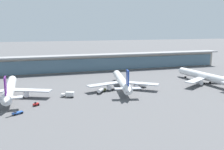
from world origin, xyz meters
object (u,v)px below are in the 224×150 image
(service_truck_by_tail_white, at_px, (69,94))
(service_truck_near_nose_olive, at_px, (101,90))
(service_truck_under_wing_red, at_px, (36,104))
(airliner_centre_stand, at_px, (122,81))
(airliner_left_stand, at_px, (10,89))
(airliner_right_stand, at_px, (206,77))
(service_truck_on_taxiway_grey, at_px, (142,84))
(service_truck_mid_apron_blue, at_px, (17,113))

(service_truck_by_tail_white, bearing_deg, service_truck_near_nose_olive, 9.15)
(service_truck_under_wing_red, distance_m, service_truck_by_tail_white, 20.85)
(airliner_centre_stand, relative_size, service_truck_near_nose_olive, 7.22)
(airliner_centre_stand, height_order, service_truck_under_wing_red, airliner_centre_stand)
(airliner_left_stand, relative_size, airliner_right_stand, 1.00)
(service_truck_by_tail_white, bearing_deg, airliner_centre_stand, 14.48)
(service_truck_on_taxiway_grey, bearing_deg, service_truck_mid_apron_blue, -157.81)
(airliner_right_stand, height_order, service_truck_near_nose_olive, airliner_right_stand)
(airliner_left_stand, relative_size, service_truck_near_nose_olive, 7.25)
(service_truck_mid_apron_blue, xyz_separation_m, service_truck_on_taxiway_grey, (76.02, 31.00, 0.88))
(airliner_left_stand, bearing_deg, airliner_centre_stand, -0.06)
(airliner_centre_stand, relative_size, airliner_right_stand, 0.99)
(airliner_left_stand, xyz_separation_m, service_truck_under_wing_red, (13.71, -20.02, -4.11))
(airliner_centre_stand, distance_m, airliner_right_stand, 61.49)
(service_truck_near_nose_olive, bearing_deg, service_truck_mid_apron_blue, -152.07)
(airliner_centre_stand, xyz_separation_m, service_truck_near_nose_olive, (-15.25, -5.88, -3.28))
(airliner_left_stand, height_order, service_truck_near_nose_olive, airliner_left_stand)
(airliner_right_stand, distance_m, service_truck_on_taxiway_grey, 46.90)
(airliner_left_stand, height_order, airliner_centre_stand, same)
(service_truck_under_wing_red, relative_size, service_truck_on_taxiway_grey, 0.44)
(service_truck_near_nose_olive, xyz_separation_m, service_truck_by_tail_white, (-19.96, -3.21, -0.02))
(service_truck_near_nose_olive, bearing_deg, airliner_centre_stand, 21.09)
(service_truck_under_wing_red, relative_size, service_truck_mid_apron_blue, 0.50)
(airliner_left_stand, relative_size, service_truck_under_wing_red, 17.85)
(airliner_left_stand, relative_size, service_truck_by_tail_white, 7.81)
(airliner_left_stand, bearing_deg, service_truck_mid_apron_blue, -79.78)
(airliner_left_stand, distance_m, service_truck_on_taxiway_grey, 81.55)
(service_truck_under_wing_red, xyz_separation_m, service_truck_mid_apron_blue, (-8.24, -10.30, -0.07))
(airliner_right_stand, xyz_separation_m, service_truck_by_tail_white, (-96.61, -5.85, -3.30))
(airliner_centre_stand, bearing_deg, service_truck_mid_apron_blue, -153.70)
(airliner_left_stand, distance_m, airliner_right_stand, 128.14)
(airliner_centre_stand, bearing_deg, service_truck_near_nose_olive, -158.91)
(airliner_left_stand, bearing_deg, service_truck_under_wing_red, -55.60)
(airliner_right_stand, relative_size, service_truck_on_taxiway_grey, 7.81)
(service_truck_near_nose_olive, distance_m, service_truck_by_tail_white, 20.22)
(airliner_left_stand, bearing_deg, service_truck_near_nose_olive, -6.60)
(airliner_right_stand, height_order, service_truck_mid_apron_blue, airliner_right_stand)
(service_truck_near_nose_olive, height_order, service_truck_mid_apron_blue, service_truck_near_nose_olive)
(service_truck_mid_apron_blue, height_order, service_truck_by_tail_white, service_truck_by_tail_white)
(service_truck_under_wing_red, bearing_deg, airliner_centre_stand, 20.64)
(service_truck_under_wing_red, height_order, service_truck_by_tail_white, service_truck_by_tail_white)
(airliner_right_stand, height_order, service_truck_on_taxiway_grey, airliner_right_stand)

